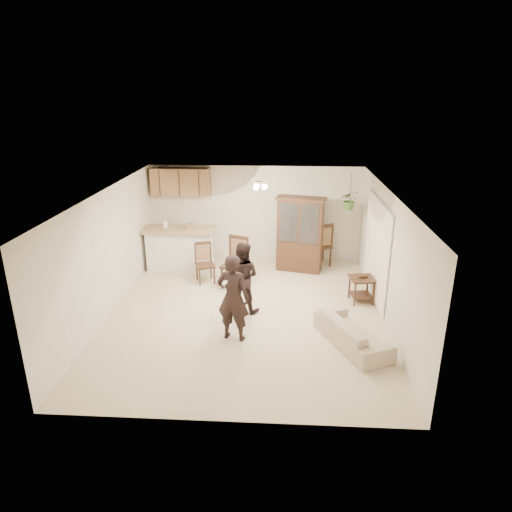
# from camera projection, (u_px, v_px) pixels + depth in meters

# --- Properties ---
(floor) EXTENTS (6.50, 6.50, 0.00)m
(floor) POSITION_uv_depth(u_px,v_px,m) (246.00, 313.00, 9.35)
(floor) COLOR beige
(floor) RESTS_ON ground
(ceiling) EXTENTS (5.50, 6.50, 0.02)m
(ceiling) POSITION_uv_depth(u_px,v_px,m) (245.00, 193.00, 8.49)
(ceiling) COLOR white
(ceiling) RESTS_ON wall_back
(wall_back) EXTENTS (5.50, 0.02, 2.50)m
(wall_back) POSITION_uv_depth(u_px,v_px,m) (255.00, 214.00, 11.96)
(wall_back) COLOR beige
(wall_back) RESTS_ON ground
(wall_front) EXTENTS (5.50, 0.02, 2.50)m
(wall_front) POSITION_uv_depth(u_px,v_px,m) (225.00, 343.00, 5.87)
(wall_front) COLOR beige
(wall_front) RESTS_ON ground
(wall_left) EXTENTS (0.02, 6.50, 2.50)m
(wall_left) POSITION_uv_depth(u_px,v_px,m) (108.00, 253.00, 9.07)
(wall_left) COLOR beige
(wall_left) RESTS_ON ground
(wall_right) EXTENTS (0.02, 6.50, 2.50)m
(wall_right) POSITION_uv_depth(u_px,v_px,m) (388.00, 259.00, 8.76)
(wall_right) COLOR beige
(wall_right) RESTS_ON ground
(breakfast_bar) EXTENTS (1.60, 0.55, 1.00)m
(breakfast_bar) POSITION_uv_depth(u_px,v_px,m) (180.00, 251.00, 11.48)
(breakfast_bar) COLOR white
(breakfast_bar) RESTS_ON floor
(bar_top) EXTENTS (1.75, 0.70, 0.08)m
(bar_top) POSITION_uv_depth(u_px,v_px,m) (179.00, 230.00, 11.29)
(bar_top) COLOR tan
(bar_top) RESTS_ON breakfast_bar
(upper_cabinets) EXTENTS (1.50, 0.34, 0.70)m
(upper_cabinets) POSITION_uv_depth(u_px,v_px,m) (181.00, 182.00, 11.61)
(upper_cabinets) COLOR brown
(upper_cabinets) RESTS_ON wall_back
(vertical_blinds) EXTENTS (0.06, 2.30, 2.10)m
(vertical_blinds) POSITION_uv_depth(u_px,v_px,m) (376.00, 251.00, 9.66)
(vertical_blinds) COLOR white
(vertical_blinds) RESTS_ON wall_right
(ceiling_fixture) EXTENTS (0.36, 0.36, 0.20)m
(ceiling_fixture) POSITION_uv_depth(u_px,v_px,m) (259.00, 186.00, 9.64)
(ceiling_fixture) COLOR beige
(ceiling_fixture) RESTS_ON ceiling
(hanging_plant) EXTENTS (0.43, 0.37, 0.48)m
(hanging_plant) POSITION_uv_depth(u_px,v_px,m) (350.00, 200.00, 10.83)
(hanging_plant) COLOR #366026
(hanging_plant) RESTS_ON ceiling
(plant_cord) EXTENTS (0.01, 0.01, 0.65)m
(plant_cord) POSITION_uv_depth(u_px,v_px,m) (351.00, 186.00, 10.72)
(plant_cord) COLOR black
(plant_cord) RESTS_ON ceiling
(sofa) EXTENTS (1.45, 2.01, 0.73)m
(sofa) POSITION_uv_depth(u_px,v_px,m) (353.00, 326.00, 8.08)
(sofa) COLOR beige
(sofa) RESTS_ON floor
(adult) EXTENTS (0.74, 0.58, 1.80)m
(adult) POSITION_uv_depth(u_px,v_px,m) (233.00, 294.00, 8.11)
(adult) COLOR black
(adult) RESTS_ON floor
(child) EXTENTS (0.76, 0.66, 1.35)m
(child) POSITION_uv_depth(u_px,v_px,m) (242.00, 280.00, 9.26)
(child) COLOR black
(child) RESTS_ON floor
(china_hutch) EXTENTS (1.26, 0.72, 1.88)m
(china_hutch) POSITION_uv_depth(u_px,v_px,m) (300.00, 235.00, 11.29)
(china_hutch) COLOR #321B12
(china_hutch) RESTS_ON floor
(side_table) EXTENTS (0.58, 0.58, 0.62)m
(side_table) POSITION_uv_depth(u_px,v_px,m) (361.00, 289.00, 9.78)
(side_table) COLOR #321B12
(side_table) RESTS_ON floor
(chair_bar) EXTENTS (0.55, 0.55, 0.95)m
(chair_bar) POSITION_uv_depth(u_px,v_px,m) (205.00, 271.00, 10.79)
(chair_bar) COLOR #321B12
(chair_bar) RESTS_ON floor
(chair_hutch_left) EXTENTS (0.68, 0.68, 1.18)m
(chair_hutch_left) POSITION_uv_depth(u_px,v_px,m) (235.00, 273.00, 10.50)
(chair_hutch_left) COLOR #321B12
(chair_hutch_left) RESTS_ON floor
(chair_hutch_right) EXTENTS (0.67, 0.67, 1.16)m
(chair_hutch_right) POSITION_uv_depth(u_px,v_px,m) (319.00, 253.00, 11.83)
(chair_hutch_right) COLOR #321B12
(chair_hutch_right) RESTS_ON floor
(controller_adult) EXTENTS (0.08, 0.15, 0.04)m
(controller_adult) POSITION_uv_depth(u_px,v_px,m) (225.00, 283.00, 7.64)
(controller_adult) COLOR white
(controller_adult) RESTS_ON adult
(controller_child) EXTENTS (0.07, 0.13, 0.04)m
(controller_child) POSITION_uv_depth(u_px,v_px,m) (236.00, 276.00, 8.87)
(controller_child) COLOR white
(controller_child) RESTS_ON child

